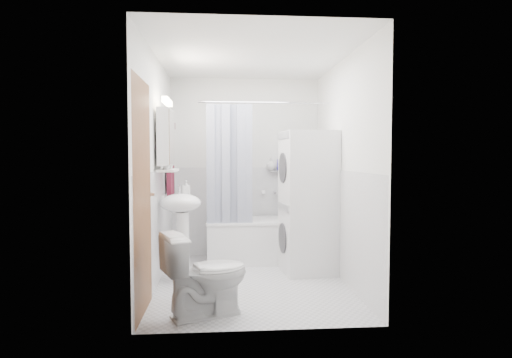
{
  "coord_description": "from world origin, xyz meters",
  "views": [
    {
      "loc": [
        -0.31,
        -4.53,
        1.35
      ],
      "look_at": [
        0.06,
        0.15,
        1.1
      ],
      "focal_mm": 30.0,
      "sensor_mm": 36.0,
      "label": 1
    }
  ],
  "objects": [
    {
      "name": "door",
      "position": [
        -0.95,
        -0.55,
        1.0
      ],
      "size": [
        0.05,
        2.0,
        2.0
      ],
      "color": "brown",
      "rests_on": "ground"
    },
    {
      "name": "shampoo_b",
      "position": [
        0.47,
        1.24,
        1.2
      ],
      "size": [
        0.08,
        0.21,
        0.08
      ],
      "primitive_type": "imported",
      "color": "#30279C",
      "rests_on": "shower_caddy"
    },
    {
      "name": "washer_dryer",
      "position": [
        0.68,
        0.34,
        0.82
      ],
      "size": [
        0.64,
        0.63,
        1.64
      ],
      "rotation": [
        0.0,
        0.0,
        0.09
      ],
      "color": "white",
      "rests_on": "ground"
    },
    {
      "name": "shower_caddy",
      "position": [
        0.45,
        1.24,
        1.15
      ],
      "size": [
        0.22,
        0.06,
        0.02
      ],
      "primitive_type": "cube",
      "color": "silver",
      "rests_on": "room_walls"
    },
    {
      "name": "bathtub",
      "position": [
        0.2,
        0.92,
        0.3
      ],
      "size": [
        1.41,
        0.67,
        0.54
      ],
      "color": "white",
      "rests_on": "ground"
    },
    {
      "name": "soap_pump",
      "position": [
        -0.71,
        0.25,
        0.95
      ],
      "size": [
        0.08,
        0.17,
        0.08
      ],
      "primitive_type": "imported",
      "color": "gray",
      "rests_on": "sink"
    },
    {
      "name": "sink",
      "position": [
        -0.75,
        0.08,
        0.7
      ],
      "size": [
        0.44,
        0.37,
        1.04
      ],
      "color": "white",
      "rests_on": "ground"
    },
    {
      "name": "room_walls",
      "position": [
        0.0,
        0.0,
        1.49
      ],
      "size": [
        2.6,
        2.6,
        2.6
      ],
      "color": "white",
      "rests_on": "ground"
    },
    {
      "name": "curtain_rod",
      "position": [
        0.2,
        0.64,
        2.0
      ],
      "size": [
        1.59,
        0.02,
        0.02
      ],
      "primitive_type": "cylinder",
      "rotation": [
        0.0,
        1.57,
        0.0
      ],
      "color": "silver",
      "rests_on": "room_walls"
    },
    {
      "name": "medicine_cabinet",
      "position": [
        -0.9,
        0.1,
        1.57
      ],
      "size": [
        0.13,
        0.5,
        0.71
      ],
      "color": "white",
      "rests_on": "room_walls"
    },
    {
      "name": "toilet",
      "position": [
        -0.45,
        -0.95,
        0.35
      ],
      "size": [
        0.82,
        0.65,
        0.71
      ],
      "primitive_type": "imported",
      "rotation": [
        0.0,
        0.0,
        1.96
      ],
      "color": "white",
      "rests_on": "ground"
    },
    {
      "name": "wainscot",
      "position": [
        0.0,
        0.29,
        0.6
      ],
      "size": [
        1.98,
        2.58,
        2.58
      ],
      "color": "white",
      "rests_on": "ground"
    },
    {
      "name": "tub_spout",
      "position": [
        0.4,
        1.25,
        0.86
      ],
      "size": [
        0.04,
        0.12,
        0.04
      ],
      "primitive_type": "cylinder",
      "rotation": [
        1.57,
        0.0,
        0.0
      ],
      "color": "silver",
      "rests_on": "room_walls"
    },
    {
      "name": "shampoo_a",
      "position": [
        0.35,
        1.24,
        1.23
      ],
      "size": [
        0.13,
        0.17,
        0.13
      ],
      "primitive_type": "imported",
      "color": "gray",
      "rests_on": "shower_caddy"
    },
    {
      "name": "shelf_cup",
      "position": [
        -0.89,
        0.22,
        1.26
      ],
      "size": [
        0.1,
        0.09,
        0.1
      ],
      "primitive_type": "imported",
      "color": "gray",
      "rests_on": "shelf"
    },
    {
      "name": "towel",
      "position": [
        -0.94,
        0.75,
        1.34
      ],
      "size": [
        0.07,
        0.37,
        0.9
      ],
      "color": "maroon",
      "rests_on": "room_walls"
    },
    {
      "name": "shelf_bottle",
      "position": [
        -0.89,
        -0.05,
        1.25
      ],
      "size": [
        0.07,
        0.18,
        0.07
      ],
      "primitive_type": "imported",
      "color": "gray",
      "rests_on": "shelf"
    },
    {
      "name": "floor",
      "position": [
        0.0,
        0.0,
        0.0
      ],
      "size": [
        2.6,
        2.6,
        0.0
      ],
      "primitive_type": "plane",
      "color": "silver",
      "rests_on": "ground"
    },
    {
      "name": "shelf",
      "position": [
        -0.89,
        0.1,
        1.2
      ],
      "size": [
        0.18,
        0.54,
        0.02
      ],
      "primitive_type": "cube",
      "color": "silver",
      "rests_on": "room_walls"
    },
    {
      "name": "shower_curtain",
      "position": [
        -0.22,
        0.64,
        1.25
      ],
      "size": [
        0.55,
        0.02,
        1.45
      ],
      "color": "#131D44",
      "rests_on": "curtain_rod"
    }
  ]
}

